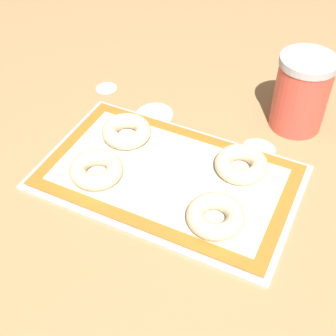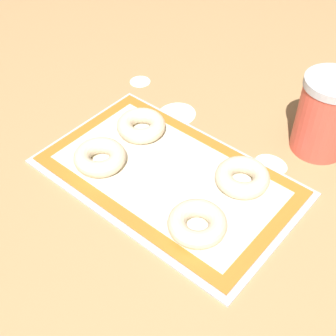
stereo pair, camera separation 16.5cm
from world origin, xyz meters
name	(u,v)px [view 2 (the right image)]	position (x,y,z in m)	size (l,w,h in m)	color
ground_plane	(168,184)	(0.00, 0.00, 0.00)	(2.80, 2.80, 0.00)	#A87F51
baking_tray	(168,177)	(-0.01, 0.01, 0.00)	(0.51, 0.31, 0.01)	#B2B5BA
baking_mat	(168,175)	(-0.01, 0.01, 0.01)	(0.49, 0.29, 0.00)	orange
bagel_front_left	(100,157)	(-0.13, -0.05, 0.03)	(0.11, 0.11, 0.03)	beige
bagel_front_right	(197,224)	(0.12, -0.06, 0.03)	(0.11, 0.11, 0.03)	beige
bagel_back_left	(141,126)	(-0.14, 0.07, 0.03)	(0.11, 0.11, 0.03)	beige
bagel_back_right	(242,177)	(0.12, 0.09, 0.03)	(0.11, 0.11, 0.03)	beige
flour_canister	(326,115)	(0.17, 0.29, 0.09)	(0.12, 0.12, 0.17)	#DB4C3D
flour_patch_near	(140,81)	(-0.28, 0.23, 0.00)	(0.05, 0.05, 0.00)	white
flour_patch_far	(271,164)	(0.13, 0.18, 0.00)	(0.07, 0.06, 0.00)	white
flour_patch_side	(176,114)	(-0.13, 0.18, 0.00)	(0.09, 0.10, 0.00)	white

